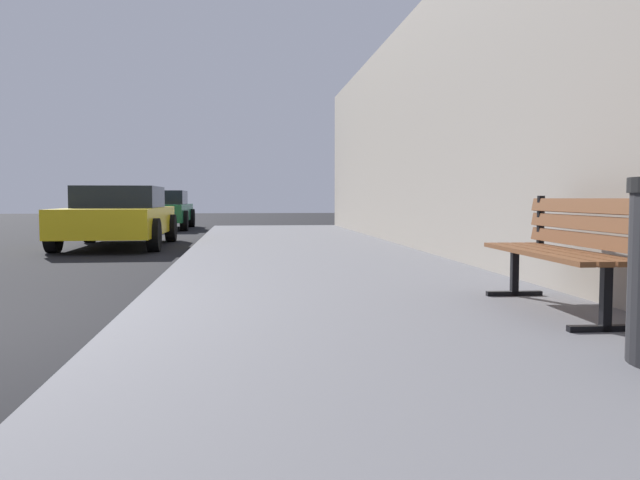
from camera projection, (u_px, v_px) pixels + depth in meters
sidewalk at (385, 322)px, 4.94m from camera, size 4.00×32.00×0.15m
bench at (566, 244)px, 4.98m from camera, size 0.56×1.81×0.89m
car_yellow at (119, 216)px, 13.65m from camera, size 2.06×4.52×1.27m
car_green at (162, 209)px, 21.49m from camera, size 1.95×4.35×1.27m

